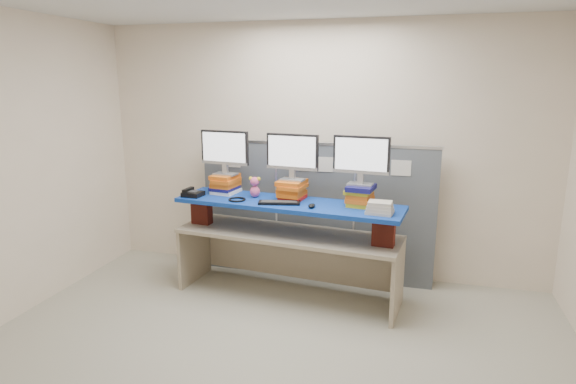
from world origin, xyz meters
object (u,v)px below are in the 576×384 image
(blue_board, at_px, (288,204))
(monitor_right, at_px, (361,157))
(monitor_left, at_px, (225,150))
(keyboard, at_px, (279,203))
(desk, at_px, (288,245))
(monitor_center, at_px, (292,154))
(desk_phone, at_px, (192,193))

(blue_board, bearing_deg, monitor_right, 9.73)
(monitor_left, xyz_separation_m, keyboard, (0.68, -0.29, -0.45))
(monitor_left, relative_size, keyboard, 1.27)
(desk, distance_m, blue_board, 0.43)
(monitor_center, height_order, desk_phone, monitor_center)
(desk, bearing_deg, desk_phone, -171.99)
(monitor_left, height_order, keyboard, monitor_left)
(blue_board, height_order, desk_phone, desk_phone)
(desk, bearing_deg, monitor_right, 9.73)
(monitor_left, bearing_deg, desk, -8.90)
(monitor_left, relative_size, monitor_right, 1.00)
(monitor_left, distance_m, monitor_right, 1.45)
(keyboard, distance_m, desk_phone, 0.96)
(monitor_center, relative_size, monitor_right, 1.00)
(blue_board, xyz_separation_m, desk_phone, (-1.02, -0.03, 0.05))
(blue_board, height_order, monitor_left, monitor_left)
(monitor_right, bearing_deg, keyboard, -163.47)
(desk, xyz_separation_m, keyboard, (-0.06, -0.10, 0.47))
(desk, distance_m, keyboard, 0.48)
(desk, relative_size, monitor_right, 4.30)
(blue_board, bearing_deg, monitor_center, 90.36)
(monitor_right, distance_m, keyboard, 0.90)
(blue_board, relative_size, monitor_center, 4.23)
(monitor_center, height_order, keyboard, monitor_center)
(desk, height_order, desk_phone, desk_phone)
(monitor_left, xyz_separation_m, monitor_right, (1.44, -0.15, 0.00))
(keyboard, height_order, desk_phone, desk_phone)
(monitor_left, height_order, desk_phone, monitor_left)
(desk, relative_size, keyboard, 5.45)
(blue_board, bearing_deg, desk_phone, -171.99)
(blue_board, xyz_separation_m, monitor_center, (0.01, 0.12, 0.48))
(monitor_right, relative_size, keyboard, 1.27)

